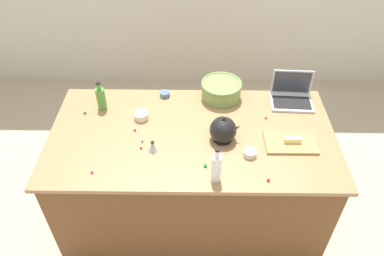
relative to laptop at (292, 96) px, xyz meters
name	(u,v)px	position (x,y,z in m)	size (l,w,h in m)	color
ground_plane	(192,212)	(-0.74, -0.38, -0.95)	(12.00, 12.00, 0.00)	#B7A88E
island_counter	(192,177)	(-0.74, -0.38, -0.50)	(1.94, 1.00, 0.90)	brown
laptop	(292,96)	(0.00, 0.00, 0.00)	(0.32, 0.25, 0.22)	#B7B7BC
mixing_bowl_large	(221,90)	(-0.52, 0.04, 0.02)	(0.31, 0.31, 0.13)	#72934C
bottle_vinegar	(216,168)	(-0.59, -0.78, 0.06)	(0.06, 0.06, 0.26)	white
bottle_olive	(101,98)	(-1.40, -0.11, 0.05)	(0.07, 0.07, 0.23)	#4C8C38
kettle	(223,130)	(-0.53, -0.43, 0.03)	(0.21, 0.18, 0.20)	black
cutting_board	(290,143)	(-0.09, -0.47, -0.04)	(0.34, 0.21, 0.02)	#AD7F4C
butter_stick_left	(292,140)	(-0.08, -0.47, -0.01)	(0.11, 0.04, 0.04)	#F4E58C
ramekin_small	(141,116)	(-1.10, -0.22, -0.02)	(0.10, 0.10, 0.05)	beige
ramekin_medium	(165,94)	(-0.95, 0.05, -0.03)	(0.08, 0.08, 0.04)	slate
ramekin_wide	(250,153)	(-0.37, -0.58, -0.03)	(0.08, 0.08, 0.04)	beige
kitchen_timer	(153,146)	(-0.99, -0.54, -0.01)	(0.07, 0.07, 0.08)	#B2B2B7
candy_0	(135,130)	(-1.13, -0.35, -0.04)	(0.02, 0.02, 0.02)	red
candy_2	(205,165)	(-0.65, -0.68, -0.04)	(0.02, 0.02, 0.02)	green
candy_3	(85,112)	(-1.51, -0.17, -0.04)	(0.02, 0.02, 0.02)	green
candy_4	(141,148)	(-1.07, -0.53, -0.04)	(0.02, 0.02, 0.02)	red
candy_5	(268,180)	(-0.28, -0.79, -0.04)	(0.02, 0.02, 0.02)	red
candy_6	(142,141)	(-1.07, -0.46, -0.04)	(0.02, 0.02, 0.02)	#CC3399
candy_7	(92,172)	(-1.34, -0.74, -0.04)	(0.02, 0.02, 0.02)	#CC3399
candy_8	(266,117)	(-0.21, -0.21, -0.04)	(0.02, 0.02, 0.02)	orange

